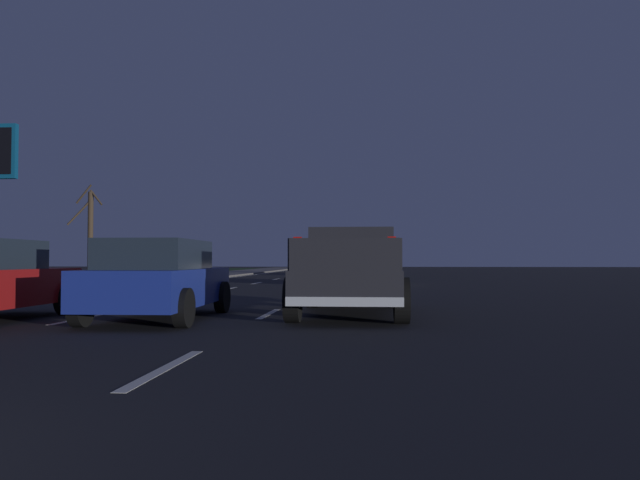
# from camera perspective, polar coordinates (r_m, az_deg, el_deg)

# --- Properties ---
(ground) EXTENTS (144.00, 144.00, 0.00)m
(ground) POSITION_cam_1_polar(r_m,az_deg,el_deg) (29.32, -2.88, -4.14)
(ground) COLOR black
(sidewalk_shoulder) EXTENTS (108.00, 4.00, 0.12)m
(sidewalk_shoulder) POSITION_cam_1_polar(r_m,az_deg,el_deg) (31.20, -16.60, -3.81)
(sidewalk_shoulder) COLOR slate
(sidewalk_shoulder) RESTS_ON ground
(grass_verge) EXTENTS (108.00, 6.00, 0.01)m
(grass_verge) POSITION_cam_1_polar(r_m,az_deg,el_deg) (33.36, -24.64, -3.69)
(grass_verge) COLOR #1E3819
(grass_verge) RESTS_ON ground
(lane_markings) EXTENTS (108.00, 7.04, 0.01)m
(lane_markings) POSITION_cam_1_polar(r_m,az_deg,el_deg) (32.97, -7.37, -3.87)
(lane_markings) COLOR silver
(lane_markings) RESTS_ON ground
(pickup_truck) EXTENTS (5.43, 2.30, 1.87)m
(pickup_truck) POSITION_cam_1_polar(r_m,az_deg,el_deg) (13.25, 2.95, -2.94)
(pickup_truck) COLOR #232328
(pickup_truck) RESTS_ON ground
(sedan_white) EXTENTS (4.43, 2.06, 1.54)m
(sedan_white) POSITION_cam_1_polar(r_m,az_deg,el_deg) (28.26, 4.17, -2.63)
(sedan_white) COLOR silver
(sedan_white) RESTS_ON ground
(sedan_green) EXTENTS (4.42, 2.05, 1.54)m
(sedan_green) POSITION_cam_1_polar(r_m,az_deg,el_deg) (43.86, 4.01, -2.36)
(sedan_green) COLOR #14592D
(sedan_green) RESTS_ON ground
(sedan_blue) EXTENTS (4.45, 2.10, 1.54)m
(sedan_blue) POSITION_cam_1_polar(r_m,az_deg,el_deg) (12.23, -14.91, -3.56)
(sedan_blue) COLOR navy
(sedan_blue) RESTS_ON ground
(bare_tree_far) EXTENTS (0.73, 1.87, 5.15)m
(bare_tree_far) POSITION_cam_1_polar(r_m,az_deg,el_deg) (34.08, -20.85, 0.65)
(bare_tree_far) COLOR #423323
(bare_tree_far) RESTS_ON ground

